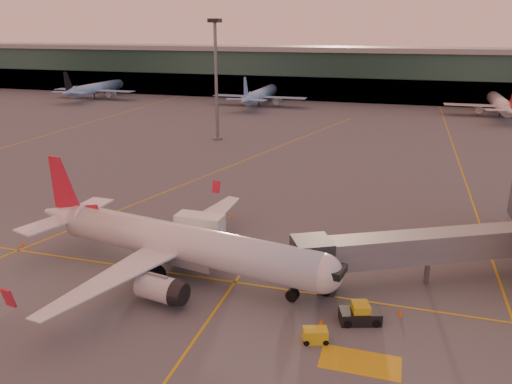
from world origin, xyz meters
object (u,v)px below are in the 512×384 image
(catering_truck, at_px, (201,230))
(pushback_tug, at_px, (360,315))
(gpu_cart, at_px, (315,336))
(main_airplane, at_px, (176,243))

(catering_truck, relative_size, pushback_tug, 1.41)
(pushback_tug, bearing_deg, gpu_cart, -147.23)
(main_airplane, height_order, gpu_cart, main_airplane)
(main_airplane, bearing_deg, catering_truck, 99.62)
(catering_truck, xyz_separation_m, pushback_tug, (18.60, -9.79, -1.63))
(gpu_cart, xyz_separation_m, pushback_tug, (3.14, 3.86, 0.15))
(gpu_cart, distance_m, pushback_tug, 4.97)
(main_airplane, height_order, pushback_tug, main_airplane)
(catering_truck, bearing_deg, main_airplane, -88.65)
(main_airplane, xyz_separation_m, pushback_tug, (18.59, -3.49, -2.73))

